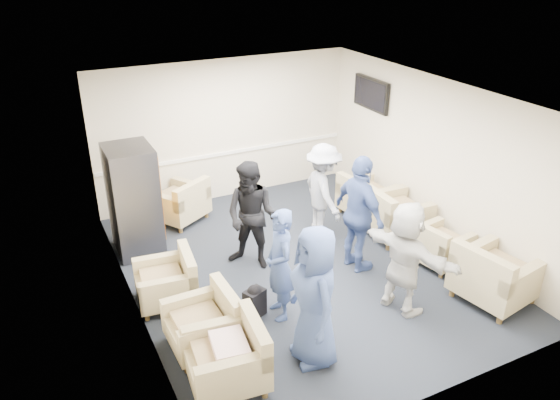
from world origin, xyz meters
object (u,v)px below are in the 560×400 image
person_back_left (252,216)px  armchair_left_mid (207,324)px  armchair_right_far (365,199)px  person_back_right (323,192)px  armchair_right_midnear (438,247)px  vending_machine (134,200)px  armchair_right_midfar (392,216)px  person_mid_left (280,265)px  armchair_right_near (493,278)px  person_front_left (315,297)px  person_front_right (405,258)px  person_mid_right (359,214)px  armchair_left_near (231,359)px  armchair_corner (181,204)px  armchair_left_far (169,282)px

person_back_left → armchair_left_mid: bearing=-82.2°
armchair_right_far → person_back_right: 1.24m
armchair_right_midnear → vending_machine: bearing=48.7°
armchair_right_midfar → person_back_right: (-1.06, 0.54, 0.45)m
armchair_right_far → person_mid_left: 3.39m
armchair_right_near → person_mid_left: bearing=59.7°
armchair_left_mid → person_mid_left: 1.20m
armchair_right_midfar → person_front_left: (-2.70, -2.06, 0.51)m
person_front_left → person_back_left: size_ratio=1.04×
vending_machine → person_front_right: vending_machine is taller
armchair_right_midnear → vending_machine: vending_machine is taller
armchair_left_mid → armchair_right_near: bearing=76.4°
armchair_right_midnear → armchair_right_midfar: bearing=-4.9°
person_back_right → person_front_right: size_ratio=1.03×
armchair_right_midfar → armchair_right_far: bearing=-0.4°
armchair_right_far → armchair_right_midnear: bearing=173.8°
armchair_right_midnear → person_mid_right: (-1.19, 0.47, 0.62)m
armchair_left_near → person_back_left: size_ratio=0.55×
armchair_left_near → armchair_left_mid: size_ratio=1.14×
armchair_right_far → armchair_corner: 3.35m
person_mid_left → person_front_right: size_ratio=0.98×
armchair_right_far → person_mid_left: bearing=118.0°
armchair_left_mid → armchair_right_midnear: 3.88m
person_back_left → person_front_right: (1.38, -1.92, -0.05)m
armchair_corner → person_back_right: bearing=110.7°
person_back_right → armchair_right_midnear: bearing=-138.0°
person_back_right → person_back_left: bearing=109.5°
armchair_right_near → person_mid_left: size_ratio=0.70×
armchair_right_far → person_front_right: bearing=147.8°
person_front_left → person_mid_right: (1.60, 1.47, 0.03)m
armchair_right_near → armchair_right_far: (-0.06, 3.01, -0.04)m
vending_machine → person_back_left: size_ratio=1.04×
armchair_left_near → person_mid_right: 3.06m
armchair_right_far → armchair_left_near: bearing=119.2°
vending_machine → person_front_right: size_ratio=1.11×
armchair_left_far → armchair_corner: 2.46m
person_front_left → person_back_left: bearing=-178.0°
armchair_corner → person_mid_right: 3.40m
armchair_corner → armchair_right_midfar: bearing=114.5°
armchair_right_near → armchair_corner: 5.33m
armchair_right_far → person_mid_left: size_ratio=0.61×
armchair_corner → person_mid_right: person_mid_right is taller
person_mid_left → person_back_left: size_ratio=0.92×
person_back_left → armchair_right_midnear: bearing=22.6°
person_mid_left → person_mid_right: (1.59, 0.53, 0.14)m
person_back_left → person_front_right: bearing=-6.0°
person_back_left → person_back_right: person_back_left is taller
armchair_right_near → person_back_left: size_ratio=0.64×
armchair_right_far → person_mid_left: person_mid_left is taller
person_mid_left → person_back_left: (0.18, 1.32, 0.07)m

